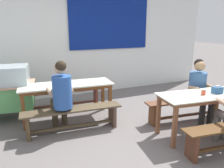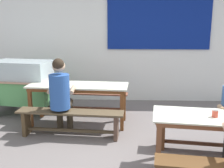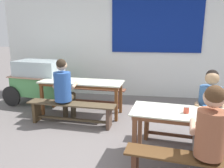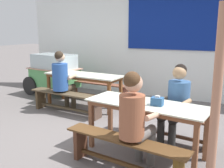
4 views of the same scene
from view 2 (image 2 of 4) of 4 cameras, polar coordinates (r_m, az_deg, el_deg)
name	(u,v)px [view 2 (image 2 of 4)]	position (r m, az deg, el deg)	size (l,w,h in m)	color
ground_plane	(142,156)	(4.00, 6.42, -14.86)	(40.00, 40.00, 0.00)	slate
backdrop_wall	(136,34)	(6.41, 5.10, 10.58)	(7.48, 0.23, 3.06)	white
dining_table_far	(78,89)	(4.97, -7.16, -0.99)	(1.86, 0.76, 0.75)	silver
dining_table_near	(224,123)	(3.57, 22.69, -7.62)	(1.78, 0.85, 0.75)	silver
bench_far_back	(86,99)	(5.64, -5.62, -3.28)	(1.77, 0.38, 0.44)	brown
bench_far_front	(70,119)	(4.53, -8.83, -7.31)	(1.78, 0.44, 0.44)	brown
bench_near_back	(212,132)	(4.25, 20.49, -9.48)	(1.68, 0.48, 0.44)	brown
food_cart	(22,83)	(5.81, -18.57, 0.16)	(1.74, 1.01, 1.10)	#58A55E
person_left_back_turned	(60,92)	(4.50, -10.87, -1.76)	(0.45, 0.57, 1.31)	#403627
condiment_jar	(215,113)	(3.47, 21.00, -5.80)	(0.07, 0.07, 0.10)	#D44D39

